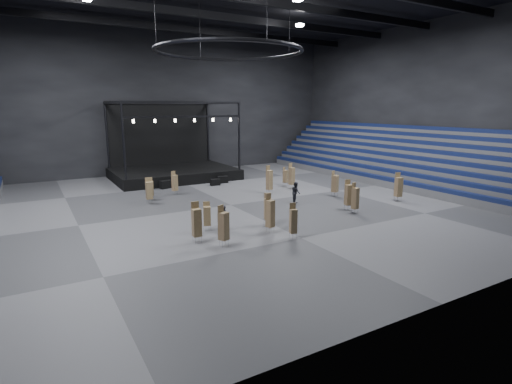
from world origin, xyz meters
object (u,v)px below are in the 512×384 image
chair_stack_0 (223,225)px  chair_stack_2 (149,190)px  chair_stack_1 (270,213)px  chair_stack_3 (292,176)px  chair_stack_13 (197,222)px  chair_stack_6 (268,208)px  man_center (223,218)px  flight_case_left (166,184)px  flight_case_right (223,180)px  chair_stack_12 (293,220)px  chair_stack_15 (150,188)px  chair_stack_9 (348,194)px  stage (172,166)px  chair_stack_11 (269,180)px  chair_stack_4 (398,186)px  chair_stack_5 (355,198)px  chair_stack_7 (285,176)px  crew_member (296,192)px  chair_stack_10 (335,183)px  chair_stack_8 (175,182)px  chair_stack_14 (207,215)px  flight_case_mid (215,182)px

chair_stack_0 → chair_stack_2: bearing=69.9°
chair_stack_1 → chair_stack_3: (10.07, 11.82, -0.02)m
chair_stack_1 → chair_stack_13: size_ratio=1.03×
chair_stack_6 → man_center: (-3.48, 0.30, -0.34)m
flight_case_left → flight_case_right: (6.60, -0.27, -0.03)m
chair_stack_12 → chair_stack_13: 6.30m
chair_stack_0 → chair_stack_13: chair_stack_13 is taller
chair_stack_15 → chair_stack_6: bearing=-59.7°
chair_stack_9 → stage: bearing=119.5°
chair_stack_0 → chair_stack_11: 15.76m
chair_stack_11 → chair_stack_9: bearing=-86.1°
chair_stack_4 → chair_stack_11: (-8.56, 8.69, 0.05)m
flight_case_left → chair_stack_5: bearing=-60.0°
chair_stack_4 → stage: bearing=134.2°
flight_case_left → chair_stack_9: bearing=-57.6°
chair_stack_7 → crew_member: size_ratio=1.10×
flight_case_right → man_center: size_ratio=0.63×
chair_stack_10 → chair_stack_12: chair_stack_10 is taller
chair_stack_6 → chair_stack_2: bearing=142.4°
stage → chair_stack_5: size_ratio=5.50×
chair_stack_5 → chair_stack_8: (-10.38, 14.27, -0.08)m
chair_stack_1 → chair_stack_14: chair_stack_1 is taller
chair_stack_6 → chair_stack_12: (-0.15, -3.43, -0.05)m
flight_case_mid → chair_stack_9: (5.29, -15.46, 0.99)m
chair_stack_14 → chair_stack_15: chair_stack_15 is taller
chair_stack_3 → chair_stack_4: (5.09, -9.77, 0.01)m
chair_stack_0 → chair_stack_2: (-0.94, 13.47, -0.10)m
chair_stack_6 → chair_stack_1: bearing=-92.4°
flight_case_left → chair_stack_6: 17.14m
chair_stack_1 → chair_stack_2: 13.47m
chair_stack_3 → chair_stack_5: (-1.38, -10.96, -0.08)m
chair_stack_11 → man_center: 12.78m
chair_stack_5 → chair_stack_6: size_ratio=1.07×
chair_stack_11 → chair_stack_15: size_ratio=1.35×
chair_stack_10 → chair_stack_12: bearing=-165.4°
chair_stack_5 → chair_stack_14: 12.42m
chair_stack_10 → chair_stack_7: bearing=76.4°
chair_stack_4 → chair_stack_9: bearing=-166.9°
chair_stack_7 → chair_stack_15: chair_stack_15 is taller
chair_stack_2 → chair_stack_6: bearing=-58.6°
chair_stack_10 → chair_stack_11: 6.43m
chair_stack_11 → flight_case_right: bearing=90.2°
chair_stack_1 → chair_stack_7: bearing=36.4°
chair_stack_9 → crew_member: 4.97m
flight_case_right → chair_stack_6: 17.23m
chair_stack_12 → stage: bearing=104.2°
crew_member → chair_stack_0: bearing=141.9°
chair_stack_0 → chair_stack_8: (2.30, 16.06, -0.14)m
chair_stack_4 → man_center: (-17.81, -0.11, -0.47)m
stage → chair_stack_12: bearing=-91.0°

